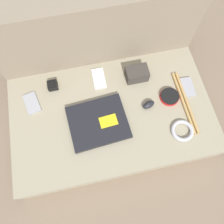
{
  "coord_description": "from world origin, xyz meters",
  "views": [
    {
      "loc": [
        -0.08,
        -0.39,
        1.24
      ],
      "look_at": [
        0.0,
        0.0,
        0.17
      ],
      "focal_mm": 35.0,
      "sensor_mm": 36.0,
      "label": 1
    }
  ],
  "objects_px": {
    "phone_silver": "(99,78)",
    "charger_brick": "(53,85)",
    "phone_black": "(188,87)",
    "camera_pouch": "(137,74)",
    "computer_mouse": "(148,104)",
    "laptop": "(98,122)",
    "speaker_puck": "(170,97)",
    "phone_small": "(32,103)"
  },
  "relations": [
    {
      "from": "laptop",
      "to": "charger_brick",
      "type": "bearing_deg",
      "value": 124.03
    },
    {
      "from": "speaker_puck",
      "to": "camera_pouch",
      "type": "bearing_deg",
      "value": 131.85
    },
    {
      "from": "phone_small",
      "to": "phone_black",
      "type": "bearing_deg",
      "value": -18.61
    },
    {
      "from": "phone_silver",
      "to": "laptop",
      "type": "bearing_deg",
      "value": -100.87
    },
    {
      "from": "camera_pouch",
      "to": "charger_brick",
      "type": "xyz_separation_m",
      "value": [
        -0.47,
        0.04,
        -0.02
      ]
    },
    {
      "from": "computer_mouse",
      "to": "speaker_puck",
      "type": "bearing_deg",
      "value": -8.47
    },
    {
      "from": "phone_silver",
      "to": "phone_black",
      "type": "bearing_deg",
      "value": -17.86
    },
    {
      "from": "speaker_puck",
      "to": "phone_small",
      "type": "relative_size",
      "value": 0.77
    },
    {
      "from": "phone_black",
      "to": "phone_small",
      "type": "relative_size",
      "value": 0.89
    },
    {
      "from": "laptop",
      "to": "charger_brick",
      "type": "distance_m",
      "value": 0.33
    },
    {
      "from": "laptop",
      "to": "camera_pouch",
      "type": "relative_size",
      "value": 2.59
    },
    {
      "from": "speaker_puck",
      "to": "charger_brick",
      "type": "height_order",
      "value": "charger_brick"
    },
    {
      "from": "phone_silver",
      "to": "charger_brick",
      "type": "height_order",
      "value": "charger_brick"
    },
    {
      "from": "speaker_puck",
      "to": "phone_small",
      "type": "bearing_deg",
      "value": 170.46
    },
    {
      "from": "camera_pouch",
      "to": "phone_silver",
      "type": "bearing_deg",
      "value": 170.97
    },
    {
      "from": "phone_silver",
      "to": "camera_pouch",
      "type": "relative_size",
      "value": 1.06
    },
    {
      "from": "laptop",
      "to": "speaker_puck",
      "type": "height_order",
      "value": "laptop"
    },
    {
      "from": "computer_mouse",
      "to": "speaker_puck",
      "type": "height_order",
      "value": "computer_mouse"
    },
    {
      "from": "computer_mouse",
      "to": "phone_black",
      "type": "height_order",
      "value": "computer_mouse"
    },
    {
      "from": "computer_mouse",
      "to": "phone_silver",
      "type": "relative_size",
      "value": 0.6
    },
    {
      "from": "laptop",
      "to": "phone_black",
      "type": "bearing_deg",
      "value": 6.6
    },
    {
      "from": "computer_mouse",
      "to": "charger_brick",
      "type": "bearing_deg",
      "value": 137.98
    },
    {
      "from": "laptop",
      "to": "computer_mouse",
      "type": "height_order",
      "value": "computer_mouse"
    },
    {
      "from": "phone_small",
      "to": "camera_pouch",
      "type": "relative_size",
      "value": 1.12
    },
    {
      "from": "laptop",
      "to": "phone_black",
      "type": "distance_m",
      "value": 0.53
    },
    {
      "from": "phone_small",
      "to": "laptop",
      "type": "bearing_deg",
      "value": -42.26
    },
    {
      "from": "charger_brick",
      "to": "laptop",
      "type": "bearing_deg",
      "value": -51.91
    },
    {
      "from": "laptop",
      "to": "phone_small",
      "type": "xyz_separation_m",
      "value": [
        -0.33,
        0.19,
        -0.01
      ]
    },
    {
      "from": "computer_mouse",
      "to": "phone_black",
      "type": "bearing_deg",
      "value": -4.74
    },
    {
      "from": "laptop",
      "to": "computer_mouse",
      "type": "distance_m",
      "value": 0.28
    },
    {
      "from": "laptop",
      "to": "phone_silver",
      "type": "height_order",
      "value": "laptop"
    },
    {
      "from": "computer_mouse",
      "to": "phone_black",
      "type": "distance_m",
      "value": 0.25
    },
    {
      "from": "phone_silver",
      "to": "phone_black",
      "type": "relative_size",
      "value": 1.07
    },
    {
      "from": "phone_silver",
      "to": "charger_brick",
      "type": "relative_size",
      "value": 2.42
    },
    {
      "from": "computer_mouse",
      "to": "phone_small",
      "type": "relative_size",
      "value": 0.57
    },
    {
      "from": "charger_brick",
      "to": "camera_pouch",
      "type": "bearing_deg",
      "value": -4.49
    },
    {
      "from": "computer_mouse",
      "to": "charger_brick",
      "type": "distance_m",
      "value": 0.53
    },
    {
      "from": "computer_mouse",
      "to": "charger_brick",
      "type": "relative_size",
      "value": 1.45
    },
    {
      "from": "speaker_puck",
      "to": "laptop",
      "type": "bearing_deg",
      "value": -171.19
    },
    {
      "from": "phone_silver",
      "to": "charger_brick",
      "type": "distance_m",
      "value": 0.26
    },
    {
      "from": "phone_black",
      "to": "charger_brick",
      "type": "xyz_separation_m",
      "value": [
        -0.73,
        0.16,
        0.01
      ]
    },
    {
      "from": "computer_mouse",
      "to": "phone_small",
      "type": "bearing_deg",
      "value": 148.92
    }
  ]
}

